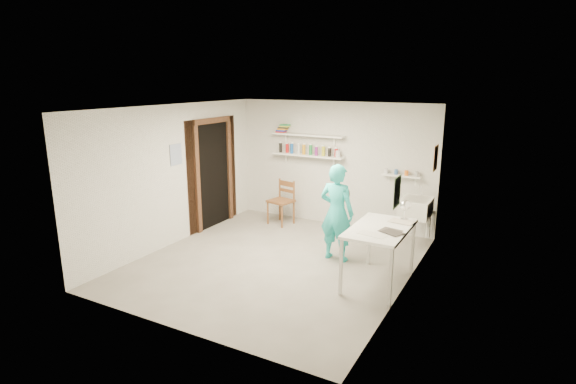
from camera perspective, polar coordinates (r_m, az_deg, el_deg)
The scene contains 27 objects.
floor at distance 7.17m, azimuth -1.54°, elevation -8.93°, with size 4.00×4.50×0.02m, color slate.
ceiling at distance 6.61m, azimuth -1.68°, elevation 10.75°, with size 4.00×4.50×0.02m, color silver.
wall_back at distance 8.78m, azimuth 5.78°, elevation 3.56°, with size 4.00×0.02×2.40m, color silver.
wall_front at distance 5.04m, azimuth -14.57°, elevation -4.85°, with size 4.00×0.02×2.40m, color silver.
wall_left at distance 7.96m, azimuth -14.25°, elevation 2.10°, with size 0.02×4.50×2.40m, color silver.
wall_right at distance 6.07m, azimuth 15.08°, elevation -1.63°, with size 0.02×4.50×2.40m, color silver.
doorway_recess at distance 8.77m, azimuth -9.47°, elevation 2.10°, with size 0.02×0.90×2.00m, color black.
corridor_box at distance 9.21m, azimuth -12.99°, elevation 2.82°, with size 1.40×1.50×2.10m, color brown.
door_lintel at distance 8.61m, azimuth -9.65°, elevation 8.94°, with size 0.06×1.05×0.10m, color brown.
door_jamb_near at distance 8.38m, azimuth -11.44°, elevation 1.45°, with size 0.06×0.10×2.00m, color brown.
door_jamb_far at distance 9.15m, azimuth -7.46°, elevation 2.67°, with size 0.06×0.10×2.00m, color brown.
shelf_lower at distance 8.84m, azimuth 2.48°, elevation 4.68°, with size 1.50×0.22×0.03m, color white.
shelf_upper at distance 8.78m, azimuth 2.51°, elevation 7.25°, with size 1.50×0.22×0.03m, color white.
ledge_shelf at distance 8.30m, azimuth 14.16°, elevation 2.01°, with size 0.70×0.14×0.03m, color white.
poster_left at distance 7.92m, azimuth -14.04°, elevation 4.63°, with size 0.01×0.28×0.36m, color #334C7F.
poster_right_a at distance 7.73m, azimuth 18.25°, elevation 4.12°, with size 0.01×0.34×0.42m, color #995933.
poster_right_b at distance 5.49m, azimuth 13.69°, elevation 0.02°, with size 0.01×0.30×0.38m, color #3F724C.
belfast_sink at distance 7.86m, azimuth 15.94°, elevation -1.92°, with size 0.48×0.60×0.30m, color white.
man at distance 7.06m, azimuth 6.21°, elevation -2.62°, with size 0.56×0.37×1.55m, color #29CDCD.
wall_clock at distance 7.19m, azimuth 6.81°, elevation -0.19°, with size 0.28×0.28×0.04m, color beige.
wooden_chair at distance 8.84m, azimuth -0.92°, elevation -1.16°, with size 0.44×0.42×0.93m, color brown.
work_table at distance 6.43m, azimuth 11.45°, elevation -7.93°, with size 0.75×1.24×0.83m, color white.
desk_lamp at distance 6.64m, azimuth 14.68°, elevation -1.64°, with size 0.16×0.16×0.16m, color silver.
spray_cans at distance 8.82m, azimuth 2.49°, elevation 5.32°, with size 1.32×0.06×0.17m.
book_stack at distance 9.02m, azimuth -0.66°, elevation 8.08°, with size 0.28×0.14×0.17m.
ledge_pots at distance 8.28m, azimuth 14.19°, elevation 2.42°, with size 0.48×0.07×0.09m.
papers at distance 6.29m, azimuth 11.64°, elevation -4.36°, with size 0.30×0.22×0.02m.
Camera 1 is at (3.30, -5.72, 2.80)m, focal length 28.00 mm.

